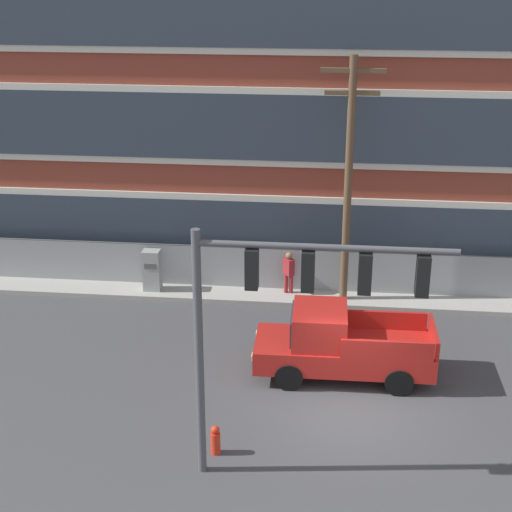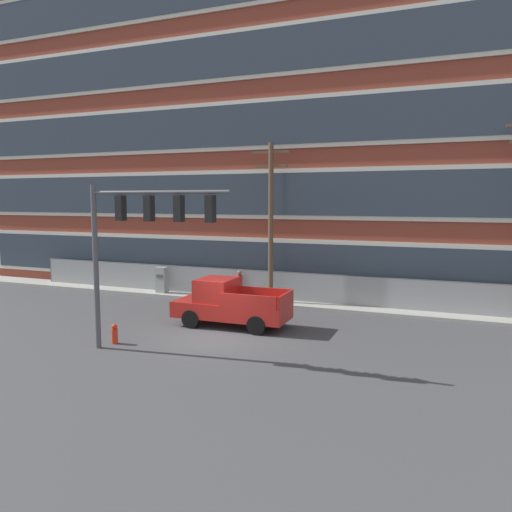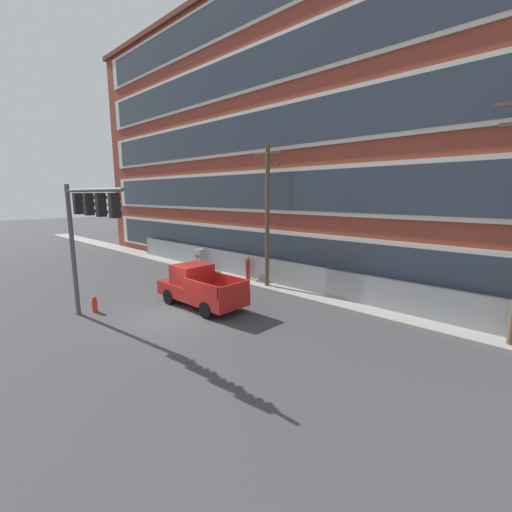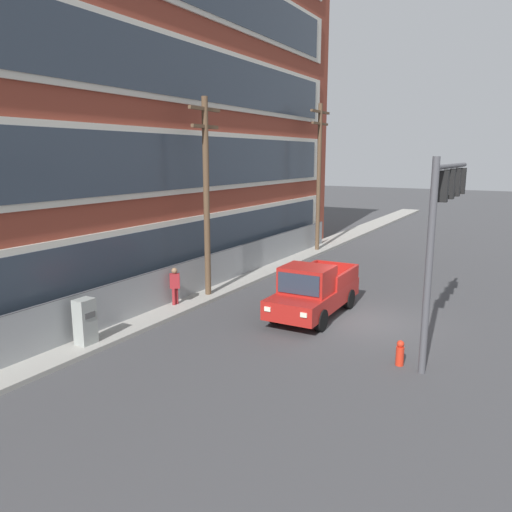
{
  "view_description": "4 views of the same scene",
  "coord_description": "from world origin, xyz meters",
  "px_view_note": "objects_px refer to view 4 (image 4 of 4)",
  "views": [
    {
      "loc": [
        -0.66,
        -18.01,
        11.71
      ],
      "look_at": [
        -2.73,
        1.83,
        3.73
      ],
      "focal_mm": 55.0,
      "sensor_mm": 36.0,
      "label": 1
    },
    {
      "loc": [
        8.78,
        -17.54,
        5.58
      ],
      "look_at": [
        0.6,
        2.94,
        3.07
      ],
      "focal_mm": 35.0,
      "sensor_mm": 36.0,
      "label": 2
    },
    {
      "loc": [
        13.45,
        -8.13,
        5.64
      ],
      "look_at": [
        1.59,
        4.22,
        2.57
      ],
      "focal_mm": 24.0,
      "sensor_mm": 36.0,
      "label": 3
    },
    {
      "loc": [
        -17.54,
        -5.24,
        6.14
      ],
      "look_at": [
        0.74,
        5.19,
        1.89
      ],
      "focal_mm": 35.0,
      "sensor_mm": 36.0,
      "label": 4
    }
  ],
  "objects_px": {
    "pickup_truck_red": "(313,292)",
    "fire_hydrant": "(400,353)",
    "utility_pole_midblock": "(319,171)",
    "pedestrian_near_cabinet": "(175,285)",
    "utility_pole_near_corner": "(206,191)",
    "traffic_signal_mast": "(445,208)",
    "electrical_cabinet": "(85,324)"
  },
  "relations": [
    {
      "from": "pickup_truck_red",
      "to": "fire_hydrant",
      "type": "bearing_deg",
      "value": -126.01
    },
    {
      "from": "fire_hydrant",
      "to": "pickup_truck_red",
      "type": "bearing_deg",
      "value": 53.99
    },
    {
      "from": "utility_pole_midblock",
      "to": "pedestrian_near_cabinet",
      "type": "height_order",
      "value": "utility_pole_midblock"
    },
    {
      "from": "utility_pole_near_corner",
      "to": "fire_hydrant",
      "type": "relative_size",
      "value": 10.9
    },
    {
      "from": "pickup_truck_red",
      "to": "pedestrian_near_cabinet",
      "type": "distance_m",
      "value": 5.59
    },
    {
      "from": "pickup_truck_red",
      "to": "utility_pole_near_corner",
      "type": "distance_m",
      "value": 6.22
    },
    {
      "from": "traffic_signal_mast",
      "to": "utility_pole_near_corner",
      "type": "height_order",
      "value": "utility_pole_near_corner"
    },
    {
      "from": "utility_pole_near_corner",
      "to": "utility_pole_midblock",
      "type": "distance_m",
      "value": 12.23
    },
    {
      "from": "traffic_signal_mast",
      "to": "electrical_cabinet",
      "type": "xyz_separation_m",
      "value": [
        -5.35,
        9.84,
        -3.74
      ]
    },
    {
      "from": "electrical_cabinet",
      "to": "pedestrian_near_cabinet",
      "type": "relative_size",
      "value": 0.98
    },
    {
      "from": "utility_pole_near_corner",
      "to": "utility_pole_midblock",
      "type": "bearing_deg",
      "value": 0.01
    },
    {
      "from": "traffic_signal_mast",
      "to": "utility_pole_near_corner",
      "type": "distance_m",
      "value": 9.9
    },
    {
      "from": "fire_hydrant",
      "to": "utility_pole_near_corner",
      "type": "bearing_deg",
      "value": 71.15
    },
    {
      "from": "utility_pole_near_corner",
      "to": "electrical_cabinet",
      "type": "distance_m",
      "value": 7.79
    },
    {
      "from": "pedestrian_near_cabinet",
      "to": "utility_pole_midblock",
      "type": "bearing_deg",
      "value": -1.12
    },
    {
      "from": "pickup_truck_red",
      "to": "pedestrian_near_cabinet",
      "type": "height_order",
      "value": "pickup_truck_red"
    },
    {
      "from": "utility_pole_near_corner",
      "to": "fire_hydrant",
      "type": "height_order",
      "value": "utility_pole_near_corner"
    },
    {
      "from": "utility_pole_near_corner",
      "to": "pedestrian_near_cabinet",
      "type": "relative_size",
      "value": 5.03
    },
    {
      "from": "utility_pole_midblock",
      "to": "utility_pole_near_corner",
      "type": "bearing_deg",
      "value": -179.99
    },
    {
      "from": "utility_pole_midblock",
      "to": "pedestrian_near_cabinet",
      "type": "distance_m",
      "value": 14.76
    },
    {
      "from": "pickup_truck_red",
      "to": "pedestrian_near_cabinet",
      "type": "bearing_deg",
      "value": 108.8
    },
    {
      "from": "utility_pole_near_corner",
      "to": "electrical_cabinet",
      "type": "relative_size",
      "value": 5.14
    },
    {
      "from": "utility_pole_midblock",
      "to": "fire_hydrant",
      "type": "relative_size",
      "value": 11.88
    },
    {
      "from": "electrical_cabinet",
      "to": "pedestrian_near_cabinet",
      "type": "height_order",
      "value": "pedestrian_near_cabinet"
    },
    {
      "from": "pedestrian_near_cabinet",
      "to": "fire_hydrant",
      "type": "bearing_deg",
      "value": -97.16
    },
    {
      "from": "pickup_truck_red",
      "to": "utility_pole_midblock",
      "type": "xyz_separation_m",
      "value": [
        12.35,
        5.02,
        4.18
      ]
    },
    {
      "from": "traffic_signal_mast",
      "to": "pedestrian_near_cabinet",
      "type": "bearing_deg",
      "value": 92.83
    },
    {
      "from": "utility_pole_midblock",
      "to": "fire_hydrant",
      "type": "bearing_deg",
      "value": -149.26
    },
    {
      "from": "pedestrian_near_cabinet",
      "to": "traffic_signal_mast",
      "type": "bearing_deg",
      "value": -87.17
    },
    {
      "from": "electrical_cabinet",
      "to": "utility_pole_midblock",
      "type": "bearing_deg",
      "value": -0.11
    },
    {
      "from": "traffic_signal_mast",
      "to": "fire_hydrant",
      "type": "distance_m",
      "value": 4.56
    },
    {
      "from": "pickup_truck_red",
      "to": "utility_pole_midblock",
      "type": "height_order",
      "value": "utility_pole_midblock"
    }
  ]
}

